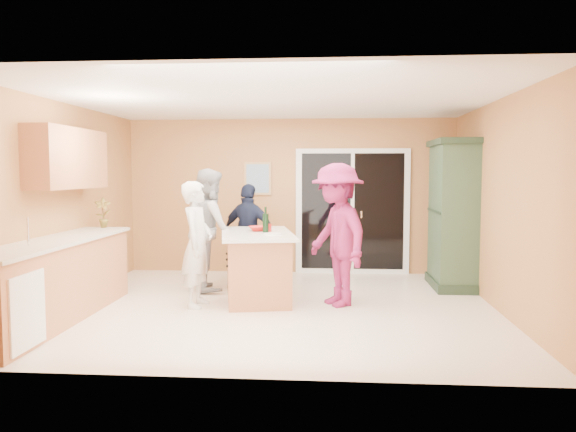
# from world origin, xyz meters

# --- Properties ---
(floor) EXTENTS (5.50, 5.50, 0.00)m
(floor) POSITION_xyz_m (0.00, 0.00, 0.00)
(floor) COLOR #F0E6CF
(floor) RESTS_ON ground
(ceiling) EXTENTS (5.50, 5.00, 0.10)m
(ceiling) POSITION_xyz_m (0.00, 0.00, 2.60)
(ceiling) COLOR white
(ceiling) RESTS_ON wall_back
(wall_back) EXTENTS (5.50, 0.10, 2.60)m
(wall_back) POSITION_xyz_m (0.00, 2.50, 1.30)
(wall_back) COLOR tan
(wall_back) RESTS_ON ground
(wall_front) EXTENTS (5.50, 0.10, 2.60)m
(wall_front) POSITION_xyz_m (0.00, -2.50, 1.30)
(wall_front) COLOR tan
(wall_front) RESTS_ON ground
(wall_left) EXTENTS (0.10, 5.00, 2.60)m
(wall_left) POSITION_xyz_m (-2.75, 0.00, 1.30)
(wall_left) COLOR tan
(wall_left) RESTS_ON ground
(wall_right) EXTENTS (0.10, 5.00, 2.60)m
(wall_right) POSITION_xyz_m (2.75, 0.00, 1.30)
(wall_right) COLOR tan
(wall_right) RESTS_ON ground
(left_cabinet_run) EXTENTS (0.65, 3.05, 1.24)m
(left_cabinet_run) POSITION_xyz_m (-2.45, -1.05, 0.46)
(left_cabinet_run) COLOR #C0764A
(left_cabinet_run) RESTS_ON floor
(upper_cabinets) EXTENTS (0.35, 1.60, 0.75)m
(upper_cabinets) POSITION_xyz_m (-2.58, -0.20, 1.88)
(upper_cabinets) COLOR #C0764A
(upper_cabinets) RESTS_ON wall_left
(sliding_door) EXTENTS (1.90, 0.07, 2.10)m
(sliding_door) POSITION_xyz_m (1.05, 2.46, 1.05)
(sliding_door) COLOR white
(sliding_door) RESTS_ON floor
(framed_picture) EXTENTS (0.46, 0.04, 0.56)m
(framed_picture) POSITION_xyz_m (-0.55, 2.48, 1.60)
(framed_picture) COLOR tan
(framed_picture) RESTS_ON wall_back
(kitchen_island) EXTENTS (1.24, 1.86, 0.90)m
(kitchen_island) POSITION_xyz_m (-0.30, 0.47, 0.42)
(kitchen_island) COLOR #C0764A
(kitchen_island) RESTS_ON floor
(green_hutch) EXTENTS (0.63, 1.19, 2.18)m
(green_hutch) POSITION_xyz_m (2.49, 1.43, 1.06)
(green_hutch) COLOR #1F3222
(green_hutch) RESTS_ON floor
(woman_white) EXTENTS (0.41, 0.60, 1.59)m
(woman_white) POSITION_xyz_m (-0.99, -0.04, 0.80)
(woman_white) COLOR white
(woman_white) RESTS_ON floor
(woman_grey) EXTENTS (0.93, 1.04, 1.76)m
(woman_grey) POSITION_xyz_m (-1.05, 1.00, 0.88)
(woman_grey) COLOR #99999B
(woman_grey) RESTS_ON floor
(woman_navy) EXTENTS (0.97, 0.63, 1.53)m
(woman_navy) POSITION_xyz_m (-0.57, 1.54, 0.76)
(woman_navy) COLOR #181D35
(woman_navy) RESTS_ON floor
(woman_magenta) EXTENTS (1.16, 1.36, 1.82)m
(woman_magenta) POSITION_xyz_m (0.77, 0.17, 0.91)
(woman_magenta) COLOR #7D1B50
(woman_magenta) RESTS_ON floor
(serving_bowl) EXTENTS (0.34, 0.34, 0.07)m
(serving_bowl) POSITION_xyz_m (-0.30, 0.64, 0.93)
(serving_bowl) COLOR red
(serving_bowl) RESTS_ON kitchen_island
(tulip_vase) EXTENTS (0.25, 0.21, 0.41)m
(tulip_vase) POSITION_xyz_m (-2.45, 0.52, 1.15)
(tulip_vase) COLOR #A52A10
(tulip_vase) RESTS_ON left_cabinet_run
(tumbler_near) EXTENTS (0.08, 0.08, 0.10)m
(tumbler_near) POSITION_xyz_m (-0.15, 0.57, 0.95)
(tumbler_near) COLOR red
(tumbler_near) RESTS_ON kitchen_island
(tumbler_far) EXTENTS (0.10, 0.10, 0.11)m
(tumbler_far) POSITION_xyz_m (-0.20, 0.66, 0.96)
(tumbler_far) COLOR red
(tumbler_far) RESTS_ON kitchen_island
(wine_bottle) EXTENTS (0.08, 0.08, 0.35)m
(wine_bottle) POSITION_xyz_m (-0.18, 0.49, 1.03)
(wine_bottle) COLOR black
(wine_bottle) RESTS_ON kitchen_island
(white_plate) EXTENTS (0.26, 0.26, 0.02)m
(white_plate) POSITION_xyz_m (-0.06, 0.23, 0.91)
(white_plate) COLOR white
(white_plate) RESTS_ON kitchen_island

